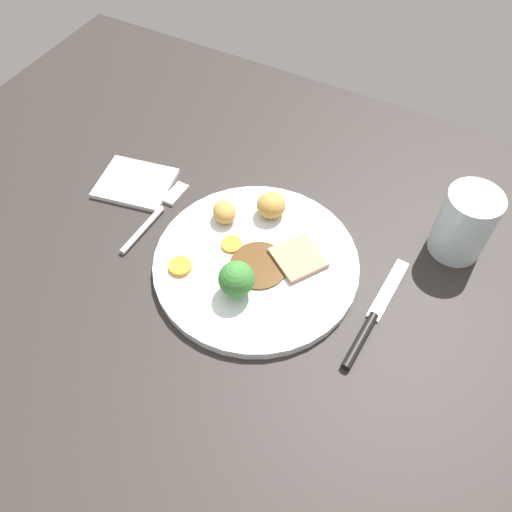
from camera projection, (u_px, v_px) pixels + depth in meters
The scene contains 13 objects.
dining_table at pixel (255, 269), 73.29cm from camera, with size 120.00×84.00×3.60cm, color #2B2623.
dinner_plate at pixel (256, 263), 70.76cm from camera, with size 27.82×27.82×1.40cm, color white.
gravy_pool at pixel (259, 265), 69.54cm from camera, with size 7.79×7.79×0.30cm, color #563819.
meat_slice_main at pixel (298, 258), 69.96cm from camera, with size 6.18×6.01×0.80cm, color tan.
roast_potato_left at pixel (224, 212), 73.49cm from camera, with size 3.76×3.20×2.83cm, color #BC8C42.
roast_potato_right at pixel (271, 205), 73.80cm from camera, with size 4.09×4.19×3.55cm, color #BC8C42.
carrot_coin_front at pixel (231, 245), 71.53cm from camera, with size 2.89×2.89×0.41cm, color orange.
carrot_coin_back at pixel (180, 266), 69.19cm from camera, with size 3.06×3.06×0.67cm, color orange.
broccoli_floret at pixel (236, 279), 64.90cm from camera, with size 4.61×4.61×5.25cm.
fork at pixel (157, 214), 76.46cm from camera, with size 2.12×15.28×0.90cm.
knife at pixel (371, 321), 65.73cm from camera, with size 2.58×18.55×1.20cm.
water_glass at pixel (465, 224), 69.23cm from camera, with size 7.28×7.28×10.22cm, color silver.
folded_napkin at pixel (136, 183), 80.24cm from camera, with size 11.00×9.00×0.80cm, color white.
Camera 1 is at (19.95, -37.31, 61.67)cm, focal length 36.57 mm.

